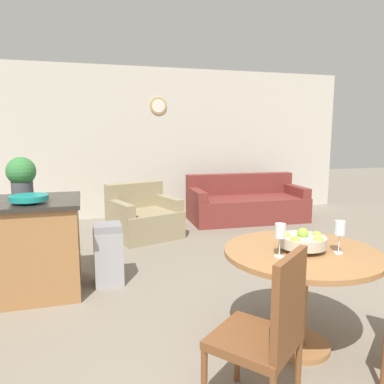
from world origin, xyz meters
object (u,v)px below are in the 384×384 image
object	(u,v)px
wine_glass_right	(340,229)
trash_bin	(108,254)
kitchen_island	(16,248)
fruit_bowl	(303,241)
teal_bowl	(29,198)
potted_plant	(21,175)
dining_table	(301,273)
couch	(246,204)
dining_chair_near_left	(267,330)
armchair	(143,219)
wine_glass_left	(280,232)

from	to	relation	value
wine_glass_right	trash_bin	bearing A→B (deg)	130.04
kitchen_island	trash_bin	size ratio (longest dim) A/B	1.94
fruit_bowl	kitchen_island	size ratio (longest dim) A/B	0.27
teal_bowl	potted_plant	xyz separation A→B (m)	(-0.11, 0.40, 0.17)
dining_table	potted_plant	xyz separation A→B (m)	(-2.03, 1.80, 0.56)
kitchen_island	couch	world-z (taller)	kitchen_island
trash_bin	dining_chair_near_left	bearing A→B (deg)	-72.18
wine_glass_right	dining_chair_near_left	bearing A→B (deg)	-150.39
fruit_bowl	kitchen_island	world-z (taller)	kitchen_island
couch	armchair	size ratio (longest dim) A/B	1.82
wine_glass_right	trash_bin	xyz separation A→B (m)	(-1.44, 1.71, -0.59)
dining_table	kitchen_island	distance (m)	2.62
potted_plant	fruit_bowl	bearing A→B (deg)	-41.56
teal_bowl	armchair	size ratio (longest dim) A/B	0.30
armchair	wine_glass_right	bearing A→B (deg)	-94.93
potted_plant	wine_glass_left	bearing A→B (deg)	-46.13
kitchen_island	dining_chair_near_left	bearing A→B (deg)	-53.98
wine_glass_left	trash_bin	distance (m)	2.04
fruit_bowl	wine_glass_left	distance (m)	0.26
kitchen_island	fruit_bowl	bearing A→B (deg)	-36.91
dining_chair_near_left	armchair	world-z (taller)	dining_chair_near_left
wine_glass_left	potted_plant	distance (m)	2.62
dining_chair_near_left	fruit_bowl	xyz separation A→B (m)	(0.55, 0.55, 0.28)
wine_glass_left	kitchen_island	world-z (taller)	wine_glass_left
fruit_bowl	couch	world-z (taller)	fruit_bowl
fruit_bowl	teal_bowl	distance (m)	2.39
dining_table	teal_bowl	bearing A→B (deg)	143.95
kitchen_island	teal_bowl	bearing A→B (deg)	-45.54
wine_glass_left	armchair	bearing A→B (deg)	96.77
wine_glass_right	armchair	world-z (taller)	wine_glass_right
dining_chair_near_left	kitchen_island	xyz separation A→B (m)	(-1.54, 2.12, -0.06)
trash_bin	dining_table	bearing A→B (deg)	-52.06
wine_glass_right	kitchen_island	size ratio (longest dim) A/B	0.19
wine_glass_right	teal_bowl	world-z (taller)	teal_bowl
teal_bowl	dining_chair_near_left	bearing A→B (deg)	-54.82
dining_chair_near_left	teal_bowl	size ratio (longest dim) A/B	2.83
dining_chair_near_left	dining_table	bearing A→B (deg)	5.76
fruit_bowl	dining_table	bearing A→B (deg)	156.10
kitchen_island	potted_plant	size ratio (longest dim) A/B	3.09
wine_glass_right	potted_plant	size ratio (longest dim) A/B	0.58
dining_chair_near_left	armchair	size ratio (longest dim) A/B	0.85
kitchen_island	dining_table	bearing A→B (deg)	-36.92
teal_bowl	armchair	bearing A→B (deg)	54.40
armchair	couch	bearing A→B (deg)	-2.11
dining_chair_near_left	couch	size ratio (longest dim) A/B	0.47
wine_glass_right	kitchen_island	world-z (taller)	wine_glass_right
wine_glass_right	dining_table	bearing A→B (deg)	148.14
dining_table	kitchen_island	bearing A→B (deg)	143.08
dining_table	couch	bearing A→B (deg)	71.06
wine_glass_left	potted_plant	world-z (taller)	potted_plant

